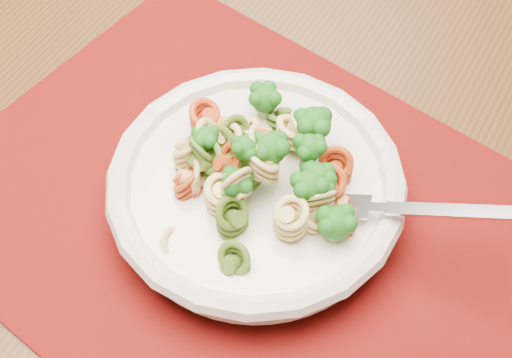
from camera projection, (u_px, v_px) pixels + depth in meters
The scene contains 5 objects.
dining_table at pixel (297, 184), 0.74m from camera, with size 1.54×1.12×0.76m.
placemat at pixel (240, 213), 0.59m from camera, with size 0.48×0.38×0.00m, color #660F04.
pasta_bowl at pixel (256, 187), 0.57m from camera, with size 0.24×0.24×0.05m.
pasta_broccoli_heap at pixel (256, 175), 0.56m from camera, with size 0.21×0.21×0.06m, color #E6C072, non-canonical shape.
fork at pixel (353, 207), 0.54m from camera, with size 0.19×0.02×0.01m, color silver, non-canonical shape.
Camera 1 is at (0.48, -0.57, 1.26)m, focal length 50.00 mm.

